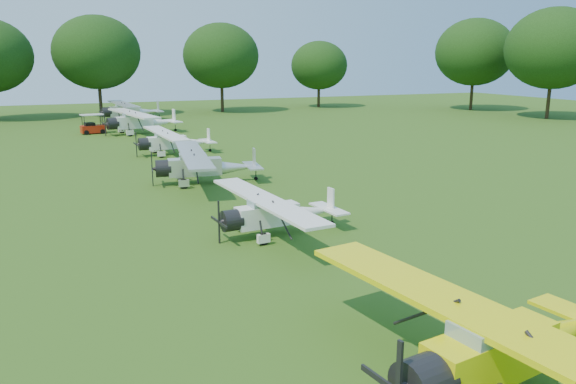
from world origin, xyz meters
The scene contains 9 objects.
ground centered at (0.00, 0.00, 0.00)m, with size 160.00×160.00×0.00m, color #2D5314.
tree_belt centered at (3.57, 0.16, 8.03)m, with size 137.36×130.27×14.52m.
aircraft_2 centered at (0.63, -12.86, 1.28)m, with size 7.05×11.16×2.19m.
aircraft_3 centered at (0.27, 0.08, 1.05)m, with size 5.73×9.12×1.79m.
aircraft_4 centered at (-0.05, 11.25, 1.20)m, with size 6.62×10.50×2.06m.
aircraft_5 centered at (0.38, 22.49, 1.14)m, with size 6.20×9.87×1.94m.
aircraft_6 centered at (-0.11, 36.29, 1.38)m, with size 7.61×12.05×2.37m.
aircraft_7 centered at (0.54, 49.31, 1.36)m, with size 7.40×11.80×2.32m.
golf_cart centered at (-4.54, 38.21, 0.65)m, with size 2.45×1.71×1.95m.
Camera 1 is at (-8.20, -21.39, 7.36)m, focal length 35.00 mm.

